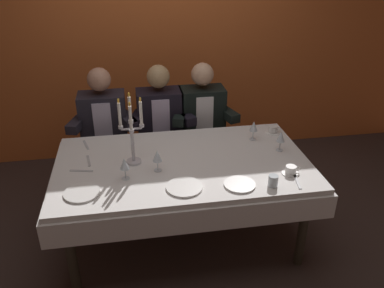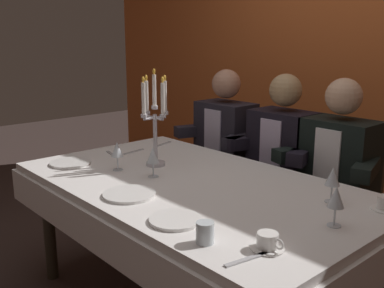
% 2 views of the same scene
% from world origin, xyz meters
% --- Properties ---
extents(ground_plane, '(12.00, 12.00, 0.00)m').
position_xyz_m(ground_plane, '(0.00, 0.00, 0.00)').
color(ground_plane, '#3D2E2A').
extents(back_wall, '(6.00, 0.12, 2.70)m').
position_xyz_m(back_wall, '(0.00, 1.66, 1.35)').
color(back_wall, '#D4632C').
rests_on(back_wall, ground_plane).
extents(dining_table, '(1.94, 1.14, 0.74)m').
position_xyz_m(dining_table, '(0.00, 0.00, 0.62)').
color(dining_table, white).
rests_on(dining_table, ground_plane).
extents(candelabra, '(0.19, 0.19, 0.56)m').
position_xyz_m(candelabra, '(-0.36, 0.04, 1.00)').
color(candelabra, silver).
rests_on(candelabra, dining_table).
extents(dinner_plate_0, '(0.22, 0.22, 0.01)m').
position_xyz_m(dinner_plate_0, '(0.33, -0.39, 0.75)').
color(dinner_plate_0, white).
rests_on(dinner_plate_0, dining_table).
extents(dinner_plate_1, '(0.25, 0.25, 0.01)m').
position_xyz_m(dinner_plate_1, '(-0.04, -0.36, 0.75)').
color(dinner_plate_1, white).
rests_on(dinner_plate_1, dining_table).
extents(dinner_plate_2, '(0.24, 0.24, 0.01)m').
position_xyz_m(dinner_plate_2, '(-0.72, -0.32, 0.75)').
color(dinner_plate_2, white).
rests_on(dinner_plate_2, dining_table).
extents(wine_glass_0, '(0.07, 0.07, 0.16)m').
position_xyz_m(wine_glass_0, '(0.63, 0.27, 0.86)').
color(wine_glass_0, silver).
rests_on(wine_glass_0, dining_table).
extents(wine_glass_1, '(0.07, 0.07, 0.16)m').
position_xyz_m(wine_glass_1, '(-0.43, -0.18, 0.86)').
color(wine_glass_1, silver).
rests_on(wine_glass_1, dining_table).
extents(wine_glass_2, '(0.07, 0.07, 0.16)m').
position_xyz_m(wine_glass_2, '(-0.20, -0.10, 0.85)').
color(wine_glass_2, silver).
rests_on(wine_glass_2, dining_table).
extents(wine_glass_3, '(0.07, 0.07, 0.16)m').
position_xyz_m(wine_glass_3, '(0.79, 0.05, 0.86)').
color(wine_glass_3, silver).
rests_on(wine_glass_3, dining_table).
extents(water_tumbler_0, '(0.07, 0.07, 0.08)m').
position_xyz_m(water_tumbler_0, '(0.55, -0.43, 0.78)').
color(water_tumbler_0, silver).
rests_on(water_tumbler_0, dining_table).
extents(coffee_cup_0, '(0.13, 0.12, 0.06)m').
position_xyz_m(coffee_cup_0, '(0.74, -0.30, 0.77)').
color(coffee_cup_0, white).
rests_on(coffee_cup_0, dining_table).
extents(coffee_cup_1, '(0.13, 0.12, 0.06)m').
position_xyz_m(coffee_cup_1, '(0.85, 0.37, 0.77)').
color(coffee_cup_1, white).
rests_on(coffee_cup_1, dining_table).
extents(knife_0, '(0.05, 0.19, 0.01)m').
position_xyz_m(knife_0, '(0.74, -0.41, 0.74)').
color(knife_0, '#B7B7BC').
rests_on(knife_0, dining_table).
extents(fork_1, '(0.06, 0.17, 0.01)m').
position_xyz_m(fork_1, '(-0.74, 0.39, 0.74)').
color(fork_1, '#B7B7BC').
rests_on(fork_1, dining_table).
extents(spoon_2, '(0.04, 0.17, 0.01)m').
position_xyz_m(spoon_2, '(-0.70, 0.12, 0.74)').
color(spoon_2, '#B7B7BC').
rests_on(spoon_2, dining_table).
extents(spoon_3, '(0.17, 0.06, 0.01)m').
position_xyz_m(spoon_3, '(-0.74, -0.02, 0.74)').
color(spoon_3, '#B7B7BC').
rests_on(spoon_3, dining_table).
extents(seated_diner_0, '(0.63, 0.48, 1.24)m').
position_xyz_m(seated_diner_0, '(-0.62, 0.89, 0.74)').
color(seated_diner_0, '#342D21').
rests_on(seated_diner_0, ground_plane).
extents(seated_diner_1, '(0.63, 0.48, 1.24)m').
position_xyz_m(seated_diner_1, '(-0.09, 0.89, 0.74)').
color(seated_diner_1, '#342D21').
rests_on(seated_diner_1, ground_plane).
extents(seated_diner_2, '(0.63, 0.48, 1.24)m').
position_xyz_m(seated_diner_2, '(0.32, 0.89, 0.74)').
color(seated_diner_2, '#342D21').
rests_on(seated_diner_2, ground_plane).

